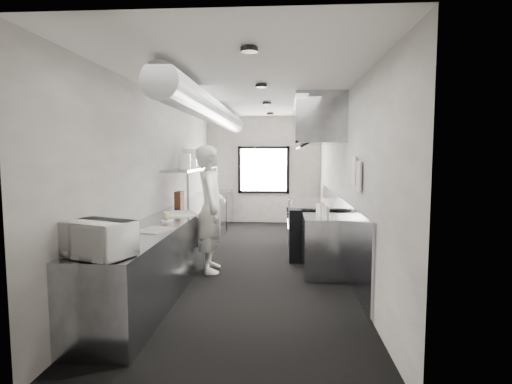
% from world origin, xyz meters
% --- Properties ---
extents(floor, '(3.00, 8.00, 0.01)m').
position_xyz_m(floor, '(0.00, 0.00, 0.00)').
color(floor, black).
rests_on(floor, ground).
extents(ceiling, '(3.00, 8.00, 0.01)m').
position_xyz_m(ceiling, '(0.00, 0.00, 2.80)').
color(ceiling, white).
rests_on(ceiling, wall_back).
extents(wall_back, '(3.00, 0.02, 2.80)m').
position_xyz_m(wall_back, '(0.00, 4.00, 1.40)').
color(wall_back, silver).
rests_on(wall_back, floor).
extents(wall_front, '(3.00, 0.02, 2.80)m').
position_xyz_m(wall_front, '(0.00, -4.00, 1.40)').
color(wall_front, silver).
rests_on(wall_front, floor).
extents(wall_left, '(0.02, 8.00, 2.80)m').
position_xyz_m(wall_left, '(-1.50, 0.00, 1.40)').
color(wall_left, silver).
rests_on(wall_left, floor).
extents(wall_right, '(0.02, 8.00, 2.80)m').
position_xyz_m(wall_right, '(1.50, 0.00, 1.40)').
color(wall_right, silver).
rests_on(wall_right, floor).
extents(wall_cladding, '(0.03, 5.50, 1.10)m').
position_xyz_m(wall_cladding, '(1.48, 0.30, 0.55)').
color(wall_cladding, gray).
rests_on(wall_cladding, wall_right).
extents(hvac_duct, '(0.40, 6.40, 0.40)m').
position_xyz_m(hvac_duct, '(-0.70, 0.40, 2.55)').
color(hvac_duct, '#989DA0').
rests_on(hvac_duct, ceiling).
extents(service_window, '(1.36, 0.05, 1.25)m').
position_xyz_m(service_window, '(0.00, 3.96, 1.40)').
color(service_window, white).
rests_on(service_window, wall_back).
extents(exhaust_hood, '(0.81, 2.20, 0.88)m').
position_xyz_m(exhaust_hood, '(1.10, 0.70, 2.39)').
color(exhaust_hood, gray).
rests_on(exhaust_hood, ceiling).
extents(prep_counter, '(0.70, 6.00, 0.90)m').
position_xyz_m(prep_counter, '(-1.15, -0.50, 0.45)').
color(prep_counter, gray).
rests_on(prep_counter, floor).
extents(pass_shelf, '(0.45, 3.00, 0.68)m').
position_xyz_m(pass_shelf, '(-1.19, 1.00, 1.54)').
color(pass_shelf, gray).
rests_on(pass_shelf, prep_counter).
extents(range, '(0.88, 1.60, 0.94)m').
position_xyz_m(range, '(1.04, 0.70, 0.47)').
color(range, black).
rests_on(range, floor).
extents(bottle_station, '(0.65, 0.80, 0.90)m').
position_xyz_m(bottle_station, '(1.15, -0.70, 0.45)').
color(bottle_station, gray).
rests_on(bottle_station, floor).
extents(far_work_table, '(0.70, 1.20, 0.90)m').
position_xyz_m(far_work_table, '(-1.15, 3.20, 0.45)').
color(far_work_table, gray).
rests_on(far_work_table, floor).
extents(notice_sheet_a, '(0.02, 0.28, 0.38)m').
position_xyz_m(notice_sheet_a, '(1.47, -1.20, 1.60)').
color(notice_sheet_a, silver).
rests_on(notice_sheet_a, wall_right).
extents(notice_sheet_b, '(0.02, 0.28, 0.38)m').
position_xyz_m(notice_sheet_b, '(1.47, -1.55, 1.55)').
color(notice_sheet_b, silver).
rests_on(notice_sheet_b, wall_right).
extents(line_cook, '(0.58, 0.78, 1.95)m').
position_xyz_m(line_cook, '(-0.60, -0.58, 0.98)').
color(line_cook, silver).
rests_on(line_cook, floor).
extents(microwave, '(0.67, 0.59, 0.33)m').
position_xyz_m(microwave, '(-1.15, -3.26, 1.06)').
color(microwave, white).
rests_on(microwave, prep_counter).
extents(deli_tub_a, '(0.19, 0.19, 0.10)m').
position_xyz_m(deli_tub_a, '(-1.29, -2.72, 0.95)').
color(deli_tub_a, '#B8C4B4').
rests_on(deli_tub_a, prep_counter).
extents(deli_tub_b, '(0.15, 0.15, 0.09)m').
position_xyz_m(deli_tub_b, '(-1.33, -2.41, 0.95)').
color(deli_tub_b, '#B8C4B4').
rests_on(deli_tub_b, prep_counter).
extents(newspaper, '(0.46, 0.52, 0.01)m').
position_xyz_m(newspaper, '(-1.05, -1.97, 0.91)').
color(newspaper, white).
rests_on(newspaper, prep_counter).
extents(small_plate, '(0.20, 0.20, 0.01)m').
position_xyz_m(small_plate, '(-1.09, -1.31, 0.91)').
color(small_plate, white).
rests_on(small_plate, prep_counter).
extents(pastry, '(0.08, 0.08, 0.08)m').
position_xyz_m(pastry, '(-1.09, -1.31, 0.96)').
color(pastry, tan).
rests_on(pastry, small_plate).
extents(cutting_board, '(0.64, 0.72, 0.02)m').
position_xyz_m(cutting_board, '(-1.07, -0.64, 0.91)').
color(cutting_board, white).
rests_on(cutting_board, prep_counter).
extents(knife_block, '(0.12, 0.25, 0.27)m').
position_xyz_m(knife_block, '(-1.31, 0.25, 1.03)').
color(knife_block, '#552C1E').
rests_on(knife_block, prep_counter).
extents(plate_stack_a, '(0.23, 0.23, 0.26)m').
position_xyz_m(plate_stack_a, '(-1.22, 0.34, 1.70)').
color(plate_stack_a, white).
rests_on(plate_stack_a, pass_shelf).
extents(plate_stack_b, '(0.35, 0.35, 0.34)m').
position_xyz_m(plate_stack_b, '(-1.21, 0.66, 1.74)').
color(plate_stack_b, white).
rests_on(plate_stack_b, pass_shelf).
extents(plate_stack_c, '(0.27, 0.27, 0.34)m').
position_xyz_m(plate_stack_c, '(-1.20, 1.33, 1.74)').
color(plate_stack_c, white).
rests_on(plate_stack_c, pass_shelf).
extents(plate_stack_d, '(0.25, 0.25, 0.33)m').
position_xyz_m(plate_stack_d, '(-1.19, 1.78, 1.74)').
color(plate_stack_d, white).
rests_on(plate_stack_d, pass_shelf).
extents(squeeze_bottle_a, '(0.06, 0.06, 0.18)m').
position_xyz_m(squeeze_bottle_a, '(1.14, -1.00, 0.99)').
color(squeeze_bottle_a, white).
rests_on(squeeze_bottle_a, bottle_station).
extents(squeeze_bottle_b, '(0.06, 0.06, 0.17)m').
position_xyz_m(squeeze_bottle_b, '(1.11, -0.87, 0.98)').
color(squeeze_bottle_b, white).
rests_on(squeeze_bottle_b, bottle_station).
extents(squeeze_bottle_c, '(0.07, 0.07, 0.18)m').
position_xyz_m(squeeze_bottle_c, '(1.07, -0.69, 0.99)').
color(squeeze_bottle_c, white).
rests_on(squeeze_bottle_c, bottle_station).
extents(squeeze_bottle_d, '(0.08, 0.08, 0.18)m').
position_xyz_m(squeeze_bottle_d, '(1.12, -0.58, 0.99)').
color(squeeze_bottle_d, white).
rests_on(squeeze_bottle_d, bottle_station).
extents(squeeze_bottle_e, '(0.07, 0.07, 0.16)m').
position_xyz_m(squeeze_bottle_e, '(1.06, -0.39, 0.98)').
color(squeeze_bottle_e, white).
rests_on(squeeze_bottle_e, bottle_station).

